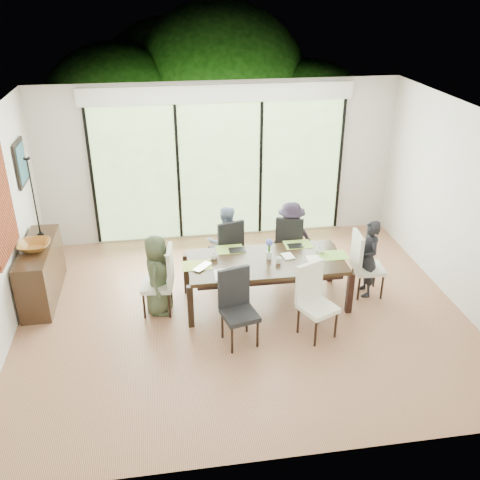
{
  "coord_description": "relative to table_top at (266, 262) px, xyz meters",
  "views": [
    {
      "loc": [
        -0.98,
        -6.07,
        4.17
      ],
      "look_at": [
        0.0,
        0.25,
        1.0
      ],
      "focal_mm": 40.0,
      "sensor_mm": 36.0,
      "label": 1
    }
  ],
  "objects": [
    {
      "name": "floor",
      "position": [
        -0.36,
        -0.24,
        -0.65
      ],
      "size": [
        6.0,
        5.0,
        0.01
      ],
      "primitive_type": "cube",
      "color": "brown",
      "rests_on": "ground"
    },
    {
      "name": "ceiling",
      "position": [
        -0.36,
        -0.24,
        2.06
      ],
      "size": [
        6.0,
        5.0,
        0.01
      ],
      "primitive_type": "cube",
      "color": "white",
      "rests_on": "wall_back"
    },
    {
      "name": "wall_back",
      "position": [
        -0.36,
        2.27,
        0.71
      ],
      "size": [
        6.0,
        0.02,
        2.7
      ],
      "primitive_type": "cube",
      "color": "silver",
      "rests_on": "floor"
    },
    {
      "name": "wall_front",
      "position": [
        -0.36,
        -2.75,
        0.71
      ],
      "size": [
        6.0,
        0.02,
        2.7
      ],
      "primitive_type": "cube",
      "color": "white",
      "rests_on": "floor"
    },
    {
      "name": "wall_right",
      "position": [
        2.65,
        -0.24,
        0.71
      ],
      "size": [
        0.02,
        5.0,
        2.7
      ],
      "primitive_type": "cube",
      "color": "silver",
      "rests_on": "floor"
    },
    {
      "name": "glass_doors",
      "position": [
        -0.36,
        2.23,
        0.56
      ],
      "size": [
        4.2,
        0.02,
        2.3
      ],
      "primitive_type": "cube",
      "color": "#598C3F",
      "rests_on": "wall_back"
    },
    {
      "name": "blinds_header",
      "position": [
        -0.36,
        2.22,
        1.86
      ],
      "size": [
        4.4,
        0.06,
        0.28
      ],
      "primitive_type": "cube",
      "color": "white",
      "rests_on": "wall_back"
    },
    {
      "name": "mullion_a",
      "position": [
        -2.46,
        2.22,
        0.56
      ],
      "size": [
        0.05,
        0.04,
        2.3
      ],
      "primitive_type": "cube",
      "color": "black",
      "rests_on": "wall_back"
    },
    {
      "name": "mullion_b",
      "position": [
        -1.06,
        2.22,
        0.56
      ],
      "size": [
        0.05,
        0.04,
        2.3
      ],
      "primitive_type": "cube",
      "color": "black",
      "rests_on": "wall_back"
    },
    {
      "name": "mullion_c",
      "position": [
        0.34,
        2.22,
        0.56
      ],
      "size": [
        0.05,
        0.04,
        2.3
      ],
      "primitive_type": "cube",
      "color": "black",
      "rests_on": "wall_back"
    },
    {
      "name": "mullion_d",
      "position": [
        1.74,
        2.22,
        0.56
      ],
      "size": [
        0.05,
        0.04,
        2.3
      ],
      "primitive_type": "cube",
      "color": "black",
      "rests_on": "wall_back"
    },
    {
      "name": "deck",
      "position": [
        -0.36,
        3.16,
        -0.69
      ],
      "size": [
        6.0,
        1.8,
        0.1
      ],
      "primitive_type": "cube",
      "color": "brown",
      "rests_on": "ground"
    },
    {
      "name": "rail_top",
      "position": [
        -0.36,
        3.96,
        -0.09
      ],
      "size": [
        6.0,
        0.08,
        0.06
      ],
      "primitive_type": "cube",
      "color": "#513123",
      "rests_on": "deck"
    },
    {
      "name": "foliage_left",
      "position": [
        -2.16,
        4.96,
        0.8
      ],
      "size": [
        3.2,
        3.2,
        3.2
      ],
      "primitive_type": "sphere",
      "color": "#14380F",
      "rests_on": "ground"
    },
    {
      "name": "foliage_mid",
      "position": [
        0.04,
        5.56,
        1.16
      ],
      "size": [
        4.0,
        4.0,
        4.0
      ],
      "primitive_type": "sphere",
      "color": "#14380F",
      "rests_on": "ground"
    },
    {
      "name": "foliage_right",
      "position": [
        1.84,
        4.76,
        0.62
      ],
      "size": [
        2.8,
        2.8,
        2.8
      ],
      "primitive_type": "sphere",
      "color": "#14380F",
      "rests_on": "ground"
    },
    {
      "name": "foliage_far",
      "position": [
        -0.96,
        6.26,
        0.98
      ],
      "size": [
        3.6,
        3.6,
        3.6
      ],
      "primitive_type": "sphere",
      "color": "#14380F",
      "rests_on": "ground"
    },
    {
      "name": "table_top",
      "position": [
        0.0,
        0.0,
        0.0
      ],
      "size": [
        2.14,
        0.98,
        0.05
      ],
      "primitive_type": "cube",
      "color": "black",
      "rests_on": "floor"
    },
    {
      "name": "table_apron",
      "position": [
        0.0,
        -0.0,
        -0.08
      ],
      "size": [
        1.96,
        0.8,
        0.09
      ],
      "primitive_type": "cube",
      "color": "black",
      "rests_on": "floor"
    },
    {
      "name": "table_leg_fl",
      "position": [
        -1.08,
        -0.43,
        -0.33
      ],
      "size": [
        0.08,
        0.08,
        0.61
      ],
      "primitive_type": "cube",
      "color": "black",
      "rests_on": "floor"
    },
    {
      "name": "table_leg_fr",
      "position": [
        1.08,
        -0.43,
        -0.33
      ],
      "size": [
        0.08,
        0.08,
        0.61
      ],
      "primitive_type": "cube",
      "color": "black",
      "rests_on": "floor"
    },
    {
      "name": "table_leg_bl",
      "position": [
        -1.08,
        0.43,
        -0.33
      ],
      "size": [
        0.08,
        0.08,
        0.61
      ],
      "primitive_type": "cube",
      "color": "black",
      "rests_on": "floor"
    },
    {
      "name": "table_leg_br",
      "position": [
        1.08,
        0.43,
        -0.33
      ],
      "size": [
        0.08,
        0.08,
        0.61
      ],
      "primitive_type": "cube",
      "color": "black",
      "rests_on": "floor"
    },
    {
      "name": "chair_left_end",
      "position": [
        -1.5,
        0.0,
        -0.15
      ],
      "size": [
        0.45,
        0.45,
        0.98
      ],
      "primitive_type": null,
      "rotation": [
        0.0,
        0.0,
        -1.69
      ],
      "color": "beige",
      "rests_on": "floor"
    },
    {
      "name": "chair_right_end",
      "position": [
        1.5,
        0.0,
        -0.15
      ],
      "size": [
        0.44,
        0.44,
        0.98
      ],
      "primitive_type": null,
      "rotation": [
        0.0,
        0.0,
        1.5
      ],
      "color": "silver",
      "rests_on": "floor"
    },
    {
      "name": "chair_far_left",
      "position": [
        -0.45,
        0.85,
        -0.15
      ],
      "size": [
        0.51,
        0.51,
        0.98
      ],
      "primitive_type": null,
      "rotation": [
        0.0,
        0.0,
        3.44
      ],
      "color": "black",
      "rests_on": "floor"
    },
    {
      "name": "chair_far_right",
      "position": [
        0.55,
        0.85,
        -0.15
      ],
      "size": [
        0.52,
        0.52,
        0.98
      ],
      "primitive_type": null,
      "rotation": [
        0.0,
        0.0,
        2.8
      ],
      "color": "black",
      "rests_on": "floor"
    },
    {
      "name": "chair_near_left",
      "position": [
        -0.5,
        -0.87,
        -0.15
      ],
      "size": [
        0.49,
        0.49,
        0.98
      ],
      "primitive_type": null,
      "rotation": [
        0.0,
        0.0,
        0.24
      ],
      "color": "black",
      "rests_on": "floor"
    },
    {
      "name": "chair_near_right",
      "position": [
        0.5,
        -0.87,
        -0.15
      ],
      "size": [
        0.54,
        0.54,
        0.98
      ],
      "primitive_type": null,
      "rotation": [
        0.0,
        0.0,
        0.43
      ],
      "color": "white",
      "rests_on": "floor"
    },
    {
      "name": "person_left_end",
      "position": [
        -1.48,
        0.0,
        -0.07
      ],
      "size": [
        0.46,
        0.6,
        1.15
      ],
      "primitive_type": "imported",
      "rotation": [
        0.0,
        0.0,
        1.33
      ],
      "color": "#3C472F",
      "rests_on": "floor"
    },
    {
      "name": "person_right_end",
      "position": [
        1.48,
        0.0,
        -0.07
      ],
      "size": [
        0.35,
        0.54,
        1.15
      ],
      "primitive_type": "imported",
      "rotation": [
        0.0,
        0.0,
        -1.59
      ],
      "color": "black",
      "rests_on": "floor"
    },
    {
      "name": "person_far_left",
      "position": [
        -0.45,
        0.83,
        -0.07
      ],
      "size": [
        0.55,
        0.35,
        1.15
      ],
      "primitive_type": "imported",
      "rotation": [
        0.0,
        0.0,
        3.11
      ],
      "color": "#7F97B8",
      "rests_on": "floor"
    },
    {
      "name": "person_far_right",
      "position": [
        0.55,
        0.83,
        -0.07
      ],
      "size": [
        0.6,
        0.45,
        1.15
      ],
      "primitive_type": "imported",
      "rotation": [
        0.0,
        0.0,
        3.37
      ],
      "color": "#241D2B",
      "rests_on": "floor"
    },
    {
      "name": "placemat_left",
      "position": [
        -0.95,
        0.0,
        0.03
      ],
      "size": [
        0.39,
        0.28,
        0.01
      ],
      "primitive_type": "cube",
      "color": "#9FB641",
      "rests_on": "table_top"
    },
    {
      "name": "placemat_right",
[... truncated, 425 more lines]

